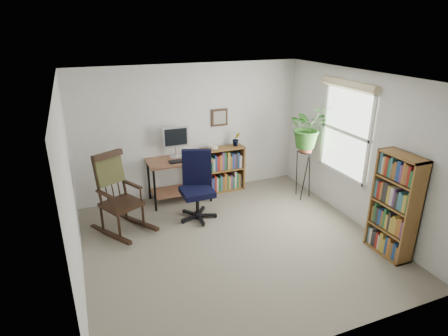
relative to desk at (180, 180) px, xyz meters
name	(u,v)px	position (x,y,z in m)	size (l,w,h in m)	color
floor	(234,243)	(0.34, -1.70, -0.40)	(4.20, 4.00, 0.00)	gray
ceiling	(236,78)	(0.34, -1.70, 2.00)	(4.20, 4.00, 0.00)	silver
wall_back	(191,131)	(0.34, 0.30, 0.80)	(4.20, 0.00, 2.40)	silver
wall_front	(323,242)	(0.34, -3.70, 0.80)	(4.20, 0.00, 2.40)	silver
wall_left	(70,192)	(-1.76, -1.70, 0.80)	(0.00, 4.00, 2.40)	silver
wall_right	(358,149)	(2.44, -1.70, 0.80)	(0.00, 4.00, 2.40)	silver
window	(345,132)	(2.40, -1.40, 1.00)	(0.12, 1.20, 1.50)	silver
desk	(180,180)	(0.00, 0.00, 0.00)	(1.10, 0.61, 0.79)	brown
monitor	(176,142)	(0.00, 0.14, 0.68)	(0.46, 0.16, 0.56)	silver
keyboard	(180,161)	(0.00, -0.12, 0.41)	(0.40, 0.15, 0.03)	black
office_chair	(197,187)	(0.08, -0.77, 0.18)	(0.62, 0.62, 1.15)	black
rocking_chair	(120,194)	(-1.11, -0.72, 0.24)	(0.65, 1.09, 1.27)	black
low_bookshelf	(223,169)	(0.88, 0.12, 0.04)	(0.82, 0.27, 0.87)	brown
tall_bookshelf	(395,206)	(2.26, -2.72, 0.34)	(0.28, 0.64, 1.47)	brown
plant_stand	(304,171)	(2.14, -0.72, 0.13)	(0.29, 0.29, 1.05)	black
spider_plant	(309,107)	(2.14, -0.72, 1.31)	(1.69, 1.88, 1.46)	#316C25
potted_plant_small	(236,143)	(1.16, 0.13, 0.52)	(0.13, 0.24, 0.11)	#316C25
framed_picture	(220,118)	(0.88, 0.27, 1.01)	(0.32, 0.04, 0.32)	black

